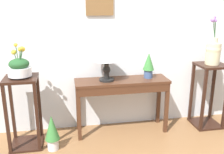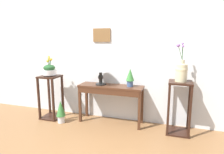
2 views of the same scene
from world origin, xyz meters
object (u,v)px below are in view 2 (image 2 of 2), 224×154
(console_table, at_px, (110,92))
(planter_bowl_wide_left, at_px, (49,70))
(table_lamp, at_px, (101,67))
(potted_plant_floor, at_px, (61,111))
(potted_plant_on_console, at_px, (130,77))
(flower_vase_tall_right, at_px, (181,71))
(pedestal_stand_right, at_px, (179,108))
(pedestal_stand_left, at_px, (51,97))

(console_table, relative_size, planter_bowl_wide_left, 3.11)
(table_lamp, relative_size, potted_plant_floor, 1.07)
(console_table, xyz_separation_m, potted_plant_on_console, (0.36, 0.05, 0.29))
(flower_vase_tall_right, bearing_deg, planter_bowl_wide_left, -177.77)
(planter_bowl_wide_left, bearing_deg, pedestal_stand_right, 2.23)
(pedestal_stand_right, distance_m, flower_vase_tall_right, 0.62)
(table_lamp, distance_m, flower_vase_tall_right, 1.41)
(pedestal_stand_left, bearing_deg, potted_plant_floor, -26.94)
(pedestal_stand_left, relative_size, potted_plant_floor, 1.99)
(console_table, distance_m, pedestal_stand_left, 1.23)
(pedestal_stand_left, bearing_deg, console_table, 5.68)
(planter_bowl_wide_left, bearing_deg, potted_plant_on_console, 6.05)
(pedestal_stand_right, bearing_deg, potted_plant_floor, -173.10)
(potted_plant_floor, bearing_deg, planter_bowl_wide_left, 153.00)
(pedestal_stand_left, distance_m, potted_plant_floor, 0.40)
(console_table, height_order, potted_plant_floor, console_table)
(potted_plant_on_console, xyz_separation_m, potted_plant_floor, (-1.25, -0.33, -0.67))
(planter_bowl_wide_left, distance_m, pedestal_stand_right, 2.48)
(pedestal_stand_right, bearing_deg, table_lamp, 178.03)
(console_table, relative_size, potted_plant_on_console, 3.63)
(console_table, relative_size, flower_vase_tall_right, 1.93)
(table_lamp, bearing_deg, planter_bowl_wide_left, -171.96)
(console_table, height_order, table_lamp, table_lamp)
(potted_plant_floor, bearing_deg, pedestal_stand_right, 6.90)
(potted_plant_on_console, bearing_deg, console_table, -172.69)
(table_lamp, height_order, flower_vase_tall_right, flower_vase_tall_right)
(planter_bowl_wide_left, xyz_separation_m, flower_vase_tall_right, (2.42, 0.09, 0.08))
(console_table, bearing_deg, table_lamp, 173.51)
(potted_plant_on_console, distance_m, flower_vase_tall_right, 0.87)
(potted_plant_floor, bearing_deg, table_lamp, 23.53)
(potted_plant_on_console, bearing_deg, flower_vase_tall_right, -4.82)
(console_table, xyz_separation_m, table_lamp, (-0.20, 0.02, 0.45))
(console_table, xyz_separation_m, potted_plant_floor, (-0.90, -0.28, -0.37))
(table_lamp, xyz_separation_m, planter_bowl_wide_left, (-1.01, -0.14, -0.08))
(pedestal_stand_left, xyz_separation_m, planter_bowl_wide_left, (0.00, 0.00, 0.55))
(console_table, relative_size, pedestal_stand_right, 1.35)
(planter_bowl_wide_left, xyz_separation_m, potted_plant_floor, (0.32, -0.16, -0.75))
(potted_plant_on_console, distance_m, pedestal_stand_right, 0.97)
(potted_plant_on_console, distance_m, planter_bowl_wide_left, 1.58)
(potted_plant_on_console, bearing_deg, pedestal_stand_right, -4.81)
(potted_plant_on_console, xyz_separation_m, pedestal_stand_left, (-1.57, -0.17, -0.48))
(console_table, xyz_separation_m, pedestal_stand_right, (1.21, -0.03, -0.17))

